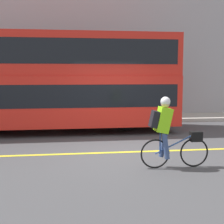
# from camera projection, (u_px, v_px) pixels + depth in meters

# --- Properties ---
(ground_plane) EXTENTS (80.00, 80.00, 0.00)m
(ground_plane) POSITION_uv_depth(u_px,v_px,m) (124.00, 153.00, 8.20)
(ground_plane) COLOR #424244
(road_center_line) EXTENTS (50.00, 0.14, 0.01)m
(road_center_line) POSITION_uv_depth(u_px,v_px,m) (124.00, 152.00, 8.28)
(road_center_line) COLOR yellow
(road_center_line) RESTS_ON ground_plane
(sidewalk_curb) EXTENTS (60.00, 1.95, 0.15)m
(sidewalk_curb) POSITION_uv_depth(u_px,v_px,m) (102.00, 119.00, 13.93)
(sidewalk_curb) COLOR #A8A399
(sidewalk_curb) RESTS_ON ground_plane
(building_facade) EXTENTS (60.00, 0.30, 8.09)m
(building_facade) POSITION_uv_depth(u_px,v_px,m) (100.00, 32.00, 14.56)
(building_facade) COLOR #9E9EA3
(building_facade) RESTS_ON ground_plane
(bus) EXTENTS (9.34, 2.44, 3.45)m
(bus) POSITION_uv_depth(u_px,v_px,m) (44.00, 78.00, 11.02)
(bus) COLOR black
(bus) RESTS_ON ground_plane
(cyclist_on_bike) EXTENTS (1.55, 0.32, 1.58)m
(cyclist_on_bike) POSITION_uv_depth(u_px,v_px,m) (168.00, 130.00, 6.80)
(cyclist_on_bike) COLOR black
(cyclist_on_bike) RESTS_ON ground_plane
(trash_bin) EXTENTS (0.47, 0.47, 0.87)m
(trash_bin) POSITION_uv_depth(u_px,v_px,m) (130.00, 107.00, 13.94)
(trash_bin) COLOR #262628
(trash_bin) RESTS_ON sidewalk_curb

